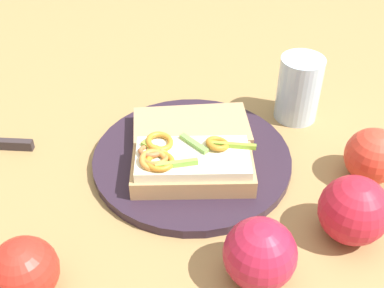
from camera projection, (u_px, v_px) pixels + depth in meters
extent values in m
plane|color=olive|center=(192.00, 162.00, 0.69)|extent=(2.00, 2.00, 0.00)
cylinder|color=#2A1D2B|center=(192.00, 159.00, 0.69)|extent=(0.28, 0.28, 0.01)
cube|color=tan|center=(193.00, 170.00, 0.64)|extent=(0.18, 0.15, 0.03)
cube|color=#E9E8C1|center=(193.00, 158.00, 0.63)|extent=(0.17, 0.14, 0.01)
torus|color=#C47C33|center=(154.00, 160.00, 0.61)|extent=(0.04, 0.04, 0.01)
torus|color=#C37B23|center=(160.00, 162.00, 0.61)|extent=(0.05, 0.05, 0.01)
torus|color=#B76639|center=(151.00, 151.00, 0.63)|extent=(0.03, 0.03, 0.02)
torus|color=#B27333|center=(155.00, 158.00, 0.61)|extent=(0.04, 0.04, 0.01)
torus|color=#B47824|center=(160.00, 142.00, 0.64)|extent=(0.05, 0.05, 0.02)
torus|color=#B57321|center=(217.00, 144.00, 0.64)|extent=(0.04, 0.04, 0.02)
cube|color=#6FA14A|center=(194.00, 143.00, 0.64)|extent=(0.02, 0.05, 0.01)
cube|color=#7BB940|center=(177.00, 164.00, 0.61)|extent=(0.05, 0.02, 0.01)
cube|color=#84AF33|center=(234.00, 145.00, 0.63)|extent=(0.05, 0.04, 0.01)
cube|color=#8ABC3D|center=(154.00, 148.00, 0.63)|extent=(0.02, 0.04, 0.01)
cube|color=tan|center=(191.00, 129.00, 0.71)|extent=(0.19, 0.15, 0.02)
sphere|color=red|center=(24.00, 271.00, 0.51)|extent=(0.08, 0.08, 0.07)
sphere|color=#A91D38|center=(260.00, 254.00, 0.52)|extent=(0.09, 0.09, 0.08)
sphere|color=red|center=(373.00, 156.00, 0.65)|extent=(0.10, 0.10, 0.08)
sphere|color=#B61C2F|center=(354.00, 210.00, 0.57)|extent=(0.10, 0.10, 0.08)
cylinder|color=silver|center=(299.00, 89.00, 0.75)|extent=(0.07, 0.07, 0.10)
cube|color=#2F2728|center=(13.00, 144.00, 0.71)|extent=(0.05, 0.04, 0.02)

